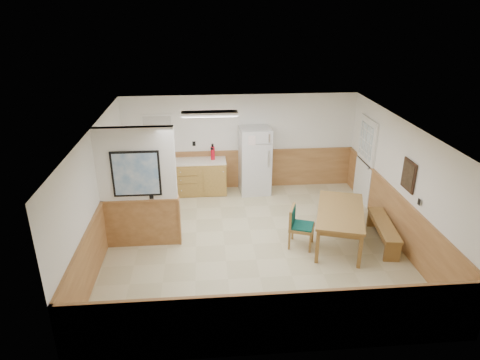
{
  "coord_description": "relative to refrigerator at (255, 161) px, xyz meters",
  "views": [
    {
      "loc": [
        -0.93,
        -7.6,
        4.65
      ],
      "look_at": [
        -0.23,
        0.4,
        1.28
      ],
      "focal_mm": 32.0,
      "sensor_mm": 36.0,
      "label": 1
    }
  ],
  "objects": [
    {
      "name": "kitchen_window",
      "position": [
        -2.44,
        0.35,
        0.68
      ],
      "size": [
        0.8,
        0.04,
        1.0
      ],
      "color": "white",
      "rests_on": "back_wall"
    },
    {
      "name": "soap_bottle",
      "position": [
        -2.53,
        0.01,
        0.13
      ],
      "size": [
        0.07,
        0.07,
        0.19
      ],
      "primitive_type": "cylinder",
      "rotation": [
        0.0,
        0.0,
        -0.08
      ],
      "color": "green",
      "rests_on": "kitchen_counter"
    },
    {
      "name": "left_wall",
      "position": [
        -3.34,
        -2.63,
        0.38
      ],
      "size": [
        0.02,
        6.0,
        2.5
      ],
      "primitive_type": "cube",
      "color": "white",
      "rests_on": "ground"
    },
    {
      "name": "wainscot_right",
      "position": [
        2.64,
        -2.63,
        -0.37
      ],
      "size": [
        0.04,
        6.0,
        1.0
      ],
      "primitive_type": "cube",
      "color": "#B78249",
      "rests_on": "ground"
    },
    {
      "name": "ceiling",
      "position": [
        -0.34,
        -2.63,
        1.63
      ],
      "size": [
        6.0,
        6.0,
        0.02
      ],
      "primitive_type": "cube",
      "color": "white",
      "rests_on": "back_wall"
    },
    {
      "name": "fire_extinguisher",
      "position": [
        -1.07,
        0.09,
        0.22
      ],
      "size": [
        0.14,
        0.14,
        0.42
      ],
      "rotation": [
        0.0,
        0.0,
        0.4
      ],
      "color": "red",
      "rests_on": "kitchen_counter"
    },
    {
      "name": "dining_bench",
      "position": [
        2.34,
        -2.8,
        -0.53
      ],
      "size": [
        0.52,
        1.53,
        0.45
      ],
      "rotation": [
        0.0,
        0.0,
        -0.13
      ],
      "color": "#A0783B",
      "rests_on": "ground"
    },
    {
      "name": "exterior_door",
      "position": [
        2.62,
        -0.73,
        0.19
      ],
      "size": [
        0.07,
        1.02,
        2.15
      ],
      "color": "white",
      "rests_on": "ground"
    },
    {
      "name": "dining_table",
      "position": [
        1.43,
        -2.72,
        -0.21
      ],
      "size": [
        1.41,
        2.0,
        0.75
      ],
      "rotation": [
        0.0,
        0.0,
        -0.31
      ],
      "color": "#A0783B",
      "rests_on": "ground"
    },
    {
      "name": "ground",
      "position": [
        -0.34,
        -2.63,
        -0.87
      ],
      "size": [
        6.0,
        6.0,
        0.0
      ],
      "primitive_type": "plane",
      "color": "beige",
      "rests_on": "ground"
    },
    {
      "name": "wall_painting",
      "position": [
        2.62,
        -2.93,
        0.68
      ],
      "size": [
        0.04,
        0.5,
        0.6
      ],
      "color": "#311F13",
      "rests_on": "right_wall"
    },
    {
      "name": "kitchen_counter",
      "position": [
        -1.55,
        0.05,
        -0.41
      ],
      "size": [
        2.2,
        0.61,
        1.0
      ],
      "color": "#B2883F",
      "rests_on": "ground"
    },
    {
      "name": "dining_chair",
      "position": [
        0.55,
        -2.74,
        -0.37
      ],
      "size": [
        0.78,
        0.65,
        0.85
      ],
      "rotation": [
        0.0,
        0.0,
        -0.36
      ],
      "color": "#A0783B",
      "rests_on": "ground"
    },
    {
      "name": "right_wall",
      "position": [
        2.66,
        -2.63,
        0.38
      ],
      "size": [
        0.02,
        6.0,
        2.5
      ],
      "primitive_type": "cube",
      "color": "white",
      "rests_on": "ground"
    },
    {
      "name": "back_wall",
      "position": [
        -0.34,
        0.37,
        0.38
      ],
      "size": [
        6.0,
        0.02,
        2.5
      ],
      "primitive_type": "cube",
      "color": "white",
      "rests_on": "ground"
    },
    {
      "name": "partition_wall",
      "position": [
        -2.59,
        -2.43,
        0.37
      ],
      "size": [
        1.5,
        0.2,
        2.5
      ],
      "color": "white",
      "rests_on": "ground"
    },
    {
      "name": "wainscot_left",
      "position": [
        -3.32,
        -2.63,
        -0.37
      ],
      "size": [
        0.04,
        6.0,
        1.0
      ],
      "primitive_type": "cube",
      "color": "#B78249",
      "rests_on": "ground"
    },
    {
      "name": "wainscot_back",
      "position": [
        -0.34,
        0.35,
        -0.37
      ],
      "size": [
        6.0,
        0.04,
        1.0
      ],
      "primitive_type": "cube",
      "color": "#B78249",
      "rests_on": "ground"
    },
    {
      "name": "fluorescent_fixture",
      "position": [
        -1.14,
        -1.33,
        1.58
      ],
      "size": [
        1.2,
        0.3,
        0.09
      ],
      "color": "white",
      "rests_on": "ceiling"
    },
    {
      "name": "refrigerator",
      "position": [
        0.0,
        0.0,
        0.0
      ],
      "size": [
        0.8,
        0.74,
        1.73
      ],
      "rotation": [
        0.0,
        0.0,
        0.05
      ],
      "color": "silver",
      "rests_on": "ground"
    }
  ]
}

